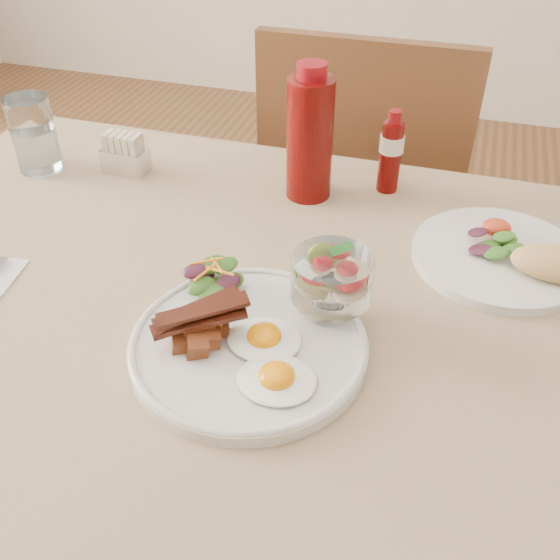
{
  "coord_description": "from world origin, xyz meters",
  "views": [
    {
      "loc": [
        0.18,
        -0.57,
        1.27
      ],
      "look_at": [
        0.01,
        -0.02,
        0.82
      ],
      "focal_mm": 40.0,
      "sensor_mm": 36.0,
      "label": 1
    }
  ],
  "objects_px": {
    "table": "(278,359)",
    "ketchup_bottle": "(310,137)",
    "water_glass": "(35,139)",
    "fruit_cup": "(332,278)",
    "second_plate": "(513,257)",
    "sugar_caddy": "(125,156)",
    "chair_far": "(363,204)",
    "hot_sauce_bottle": "(391,153)",
    "main_plate": "(249,346)"
  },
  "relations": [
    {
      "from": "hot_sauce_bottle",
      "to": "water_glass",
      "type": "height_order",
      "value": "hot_sauce_bottle"
    },
    {
      "from": "hot_sauce_bottle",
      "to": "sugar_caddy",
      "type": "distance_m",
      "value": 0.45
    },
    {
      "from": "main_plate",
      "to": "second_plate",
      "type": "xyz_separation_m",
      "value": [
        0.29,
        0.26,
        0.01
      ]
    },
    {
      "from": "hot_sauce_bottle",
      "to": "main_plate",
      "type": "bearing_deg",
      "value": -102.26
    },
    {
      "from": "table",
      "to": "fruit_cup",
      "type": "relative_size",
      "value": 13.51
    },
    {
      "from": "fruit_cup",
      "to": "ketchup_bottle",
      "type": "relative_size",
      "value": 0.46
    },
    {
      "from": "table",
      "to": "water_glass",
      "type": "xyz_separation_m",
      "value": [
        -0.51,
        0.24,
        0.14
      ]
    },
    {
      "from": "main_plate",
      "to": "second_plate",
      "type": "distance_m",
      "value": 0.39
    },
    {
      "from": "main_plate",
      "to": "sugar_caddy",
      "type": "xyz_separation_m",
      "value": [
        -0.35,
        0.35,
        0.02
      ]
    },
    {
      "from": "hot_sauce_bottle",
      "to": "ketchup_bottle",
      "type": "bearing_deg",
      "value": -156.18
    },
    {
      "from": "main_plate",
      "to": "chair_far",
      "type": "bearing_deg",
      "value": 89.18
    },
    {
      "from": "second_plate",
      "to": "hot_sauce_bottle",
      "type": "bearing_deg",
      "value": 140.83
    },
    {
      "from": "ketchup_bottle",
      "to": "table",
      "type": "bearing_deg",
      "value": -82.45
    },
    {
      "from": "second_plate",
      "to": "hot_sauce_bottle",
      "type": "relative_size",
      "value": 1.82
    },
    {
      "from": "water_glass",
      "to": "sugar_caddy",
      "type": "bearing_deg",
      "value": 11.79
    },
    {
      "from": "table",
      "to": "hot_sauce_bottle",
      "type": "bearing_deg",
      "value": 76.65
    },
    {
      "from": "second_plate",
      "to": "sugar_caddy",
      "type": "xyz_separation_m",
      "value": [
        -0.64,
        0.09,
        0.01
      ]
    },
    {
      "from": "second_plate",
      "to": "hot_sauce_bottle",
      "type": "distance_m",
      "value": 0.26
    },
    {
      "from": "chair_far",
      "to": "hot_sauce_bottle",
      "type": "height_order",
      "value": "chair_far"
    },
    {
      "from": "ketchup_bottle",
      "to": "hot_sauce_bottle",
      "type": "xyz_separation_m",
      "value": [
        0.12,
        0.05,
        -0.03
      ]
    },
    {
      "from": "ketchup_bottle",
      "to": "sugar_caddy",
      "type": "relative_size",
      "value": 2.77
    },
    {
      "from": "main_plate",
      "to": "ketchup_bottle",
      "type": "xyz_separation_m",
      "value": [
        -0.03,
        0.37,
        0.09
      ]
    },
    {
      "from": "sugar_caddy",
      "to": "chair_far",
      "type": "bearing_deg",
      "value": 48.62
    },
    {
      "from": "chair_far",
      "to": "fruit_cup",
      "type": "height_order",
      "value": "chair_far"
    },
    {
      "from": "table",
      "to": "hot_sauce_bottle",
      "type": "height_order",
      "value": "hot_sauce_bottle"
    },
    {
      "from": "main_plate",
      "to": "fruit_cup",
      "type": "height_order",
      "value": "fruit_cup"
    },
    {
      "from": "water_glass",
      "to": "main_plate",
      "type": "bearing_deg",
      "value": -33.01
    },
    {
      "from": "second_plate",
      "to": "hot_sauce_bottle",
      "type": "xyz_separation_m",
      "value": [
        -0.2,
        0.16,
        0.05
      ]
    },
    {
      "from": "chair_far",
      "to": "main_plate",
      "type": "relative_size",
      "value": 3.32
    },
    {
      "from": "fruit_cup",
      "to": "sugar_caddy",
      "type": "distance_m",
      "value": 0.51
    },
    {
      "from": "table",
      "to": "water_glass",
      "type": "distance_m",
      "value": 0.58
    },
    {
      "from": "second_plate",
      "to": "sugar_caddy",
      "type": "relative_size",
      "value": 3.2
    },
    {
      "from": "chair_far",
      "to": "second_plate",
      "type": "bearing_deg",
      "value": -59.64
    },
    {
      "from": "table",
      "to": "ketchup_bottle",
      "type": "xyz_separation_m",
      "value": [
        -0.04,
        0.29,
        0.19
      ]
    },
    {
      "from": "table",
      "to": "fruit_cup",
      "type": "bearing_deg",
      "value": -4.13
    },
    {
      "from": "table",
      "to": "second_plate",
      "type": "bearing_deg",
      "value": 33.0
    },
    {
      "from": "second_plate",
      "to": "sugar_caddy",
      "type": "bearing_deg",
      "value": 171.93
    },
    {
      "from": "fruit_cup",
      "to": "chair_far",
      "type": "bearing_deg",
      "value": 95.8
    },
    {
      "from": "fruit_cup",
      "to": "second_plate",
      "type": "relative_size",
      "value": 0.4
    },
    {
      "from": "fruit_cup",
      "to": "sugar_caddy",
      "type": "height_order",
      "value": "fruit_cup"
    },
    {
      "from": "ketchup_bottle",
      "to": "sugar_caddy",
      "type": "xyz_separation_m",
      "value": [
        -0.32,
        -0.02,
        -0.07
      ]
    },
    {
      "from": "sugar_caddy",
      "to": "fruit_cup",
      "type": "bearing_deg",
      "value": -32.0
    },
    {
      "from": "table",
      "to": "fruit_cup",
      "type": "height_order",
      "value": "fruit_cup"
    },
    {
      "from": "table",
      "to": "chair_far",
      "type": "relative_size",
      "value": 1.43
    },
    {
      "from": "main_plate",
      "to": "fruit_cup",
      "type": "relative_size",
      "value": 2.85
    },
    {
      "from": "second_plate",
      "to": "main_plate",
      "type": "bearing_deg",
      "value": -137.92
    },
    {
      "from": "chair_far",
      "to": "water_glass",
      "type": "distance_m",
      "value": 0.72
    },
    {
      "from": "water_glass",
      "to": "fruit_cup",
      "type": "bearing_deg",
      "value": -23.22
    },
    {
      "from": "fruit_cup",
      "to": "second_plate",
      "type": "distance_m",
      "value": 0.29
    },
    {
      "from": "chair_far",
      "to": "second_plate",
      "type": "distance_m",
      "value": 0.61
    }
  ]
}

